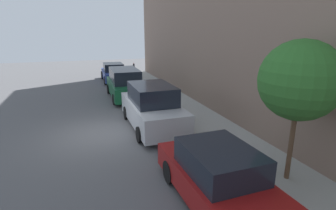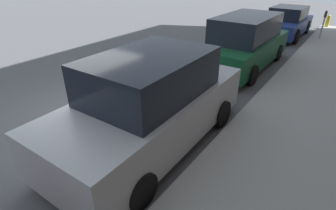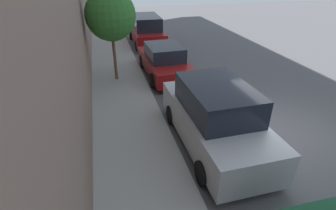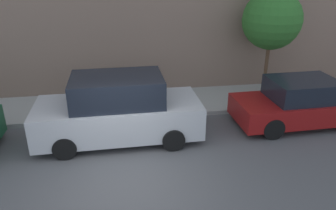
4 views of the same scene
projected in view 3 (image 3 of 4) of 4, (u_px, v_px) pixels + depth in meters
ground_plane at (276, 131)px, 8.78m from camera, size 60.00×60.00×0.00m
sidewalk at (136, 151)px, 7.70m from camera, size 2.46×32.00×0.15m
parked_minivan_nearest at (147, 30)px, 17.98m from camera, size 2.04×4.95×1.90m
parked_sedan_second at (164, 61)px, 12.87m from camera, size 1.92×4.55×1.54m
parked_suv_third at (215, 118)px, 7.74m from camera, size 2.08×4.82×1.98m
parking_meter_near at (120, 28)px, 18.20m from camera, size 0.11×0.15×1.39m
street_tree at (111, 16)px, 11.03m from camera, size 2.15×2.15×3.96m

